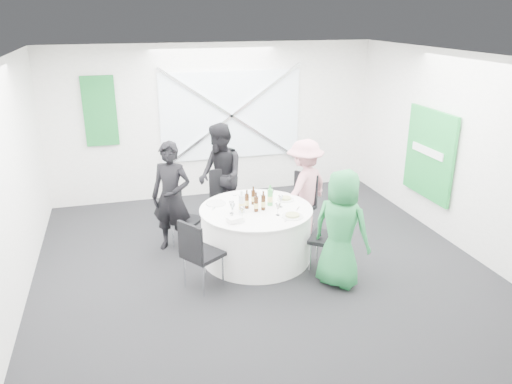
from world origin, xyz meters
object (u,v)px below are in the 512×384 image
object	(u,v)px
person_woman_pink	(304,188)
person_woman_green	(341,229)
chair_front_left	(198,250)
chair_front_right	(335,233)
chair_back	(225,195)
person_man_back_left	(171,197)
green_water_bottle	(270,197)
chair_back_right	(301,200)
clear_water_bottle	(242,204)
banquet_table	(256,233)
chair_back_left	(182,214)
person_man_back	(220,176)

from	to	relation	value
person_woman_pink	person_woman_green	size ratio (longest dim) A/B	0.99
chair_front_left	person_woman_green	world-z (taller)	person_woman_green
person_woman_pink	person_woman_green	xyz separation A→B (m)	(-0.11, -1.57, 0.01)
chair_front_right	person_woman_green	distance (m)	0.35
chair_back	chair_front_right	bearing A→B (deg)	-68.77
person_man_back_left	person_woman_green	xyz separation A→B (m)	(1.91, -1.58, -0.04)
green_water_bottle	chair_back_right	bearing A→B (deg)	38.71
chair_front_left	person_woman_green	size ratio (longest dim) A/B	0.61
chair_front_right	person_woman_green	bearing A→B (deg)	25.92
clear_water_bottle	banquet_table	bearing A→B (deg)	22.97
chair_back_left	person_woman_green	world-z (taller)	person_woman_green
chair_back	person_woman_green	xyz separation A→B (m)	(1.02, -2.10, 0.19)
chair_front_left	green_water_bottle	xyz separation A→B (m)	(1.14, 0.68, 0.33)
chair_front_right	person_man_back	xyz separation A→B (m)	(-1.12, 1.95, 0.26)
chair_back	person_woman_green	size ratio (longest dim) A/B	0.63
banquet_table	chair_back	size ratio (longest dim) A/B	1.60
clear_water_bottle	person_man_back_left	bearing A→B (deg)	140.24
chair_front_left	person_woman_pink	distance (m)	2.24
chair_front_right	person_woman_green	size ratio (longest dim) A/B	0.64
person_man_back_left	person_man_back	bearing A→B (deg)	67.30
person_woman_pink	clear_water_bottle	distance (m)	1.37
chair_front_left	person_woman_green	distance (m)	1.80
person_man_back	person_woman_green	bearing A→B (deg)	15.15
chair_front_left	person_man_back_left	distance (m)	1.28
chair_back_left	chair_front_right	xyz separation A→B (m)	(1.83, -1.36, 0.08)
person_woman_green	green_water_bottle	size ratio (longest dim) A/B	5.17
chair_front_left	person_woman_pink	size ratio (longest dim) A/B	0.61
banquet_table	chair_front_left	size ratio (longest dim) A/B	1.67
chair_back_right	person_man_back_left	distance (m)	1.98
chair_back_left	person_man_back	world-z (taller)	person_man_back
banquet_table	person_man_back_left	bearing A→B (deg)	150.31
chair_front_left	clear_water_bottle	xyz separation A→B (m)	(0.69, 0.53, 0.33)
chair_front_left	clear_water_bottle	distance (m)	0.93
person_woman_pink	person_man_back	bearing A→B (deg)	-62.64
person_woman_green	clear_water_bottle	bearing A→B (deg)	9.85
chair_back_left	green_water_bottle	size ratio (longest dim) A/B	2.88
person_man_back_left	chair_back	bearing A→B (deg)	59.88
person_man_back	green_water_bottle	bearing A→B (deg)	10.15
chair_back_left	clear_water_bottle	distance (m)	1.13
chair_front_left	chair_front_right	bearing A→B (deg)	-125.67
chair_back	person_woman_pink	xyz separation A→B (m)	(1.13, -0.54, 0.19)
banquet_table	chair_back_right	size ratio (longest dim) A/B	1.60
person_woman_green	person_man_back	bearing A→B (deg)	-15.48
green_water_bottle	chair_front_right	bearing A→B (deg)	-47.77
person_woman_green	clear_water_bottle	size ratio (longest dim) A/B	4.98
chair_back_left	person_woman_green	xyz separation A→B (m)	(1.77, -1.65, 0.27)
green_water_bottle	clear_water_bottle	world-z (taller)	clear_water_bottle
person_woman_pink	person_woman_green	bearing A→B (deg)	53.31
person_man_back_left	person_man_back	size ratio (longest dim) A/B	0.96
green_water_bottle	clear_water_bottle	size ratio (longest dim) A/B	0.96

